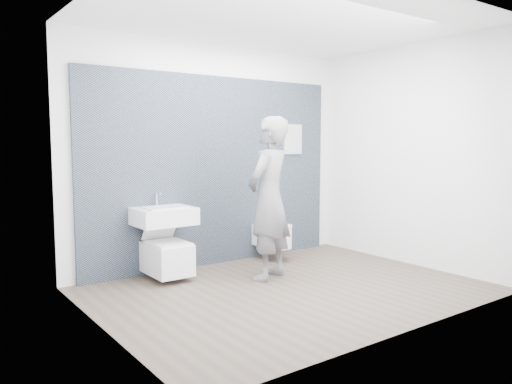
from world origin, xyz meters
TOP-DOWN VIEW (x-y plane):
  - ground at (0.00, 0.00)m, footprint 4.00×4.00m
  - room_shell at (0.00, 0.00)m, footprint 4.00×4.00m
  - tile_wall at (0.00, 1.47)m, footprint 3.60×0.06m
  - washbasin at (-0.87, 1.19)m, footprint 0.66×0.50m
  - toilet_square at (-0.87, 1.14)m, footprint 0.42×0.60m
  - toilet_rounded at (0.71, 1.15)m, footprint 0.33×0.57m
  - info_placard at (1.24, 1.43)m, footprint 0.31×0.03m
  - visitor at (0.09, 0.48)m, footprint 0.80×0.69m

SIDE VIEW (x-z plane):
  - ground at x=0.00m, z-range 0.00..0.00m
  - tile_wall at x=0.00m, z-range -1.20..1.20m
  - info_placard at x=1.24m, z-range -0.21..0.21m
  - toilet_square at x=-0.87m, z-range -0.10..0.64m
  - toilet_rounded at x=0.71m, z-range 0.18..0.49m
  - washbasin at x=-0.87m, z-range 0.48..0.98m
  - visitor at x=0.09m, z-range 0.00..1.86m
  - room_shell at x=0.00m, z-range -0.26..3.74m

